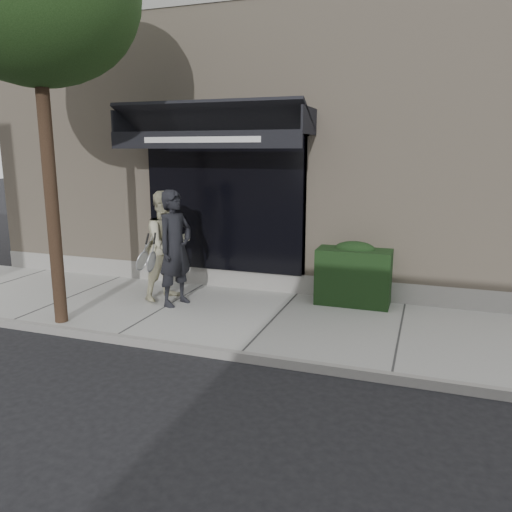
% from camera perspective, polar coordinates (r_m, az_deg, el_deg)
% --- Properties ---
extents(ground, '(80.00, 80.00, 0.00)m').
position_cam_1_polar(ground, '(8.34, 2.10, -7.84)').
color(ground, black).
rests_on(ground, ground).
extents(sidewalk, '(20.00, 3.00, 0.12)m').
position_cam_1_polar(sidewalk, '(8.32, 2.11, -7.45)').
color(sidewalk, '#A1A19C').
rests_on(sidewalk, ground).
extents(curb, '(20.00, 0.10, 0.14)m').
position_cam_1_polar(curb, '(6.95, -1.75, -11.38)').
color(curb, gray).
rests_on(curb, ground).
extents(building_facade, '(14.30, 8.04, 5.64)m').
position_cam_1_polar(building_facade, '(12.68, 8.93, 11.41)').
color(building_facade, tan).
rests_on(building_facade, ground).
extents(hedge, '(1.30, 0.70, 1.14)m').
position_cam_1_polar(hedge, '(9.10, 11.12, -2.05)').
color(hedge, black).
rests_on(hedge, sidewalk).
extents(pedestrian_front, '(0.90, 0.95, 2.05)m').
position_cam_1_polar(pedestrian_front, '(8.88, -9.24, 0.88)').
color(pedestrian_front, black).
rests_on(pedestrian_front, sidewalk).
extents(pedestrian_back, '(1.08, 1.19, 2.00)m').
position_cam_1_polar(pedestrian_back, '(9.26, -10.04, 1.17)').
color(pedestrian_back, beige).
rests_on(pedestrian_back, sidewalk).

